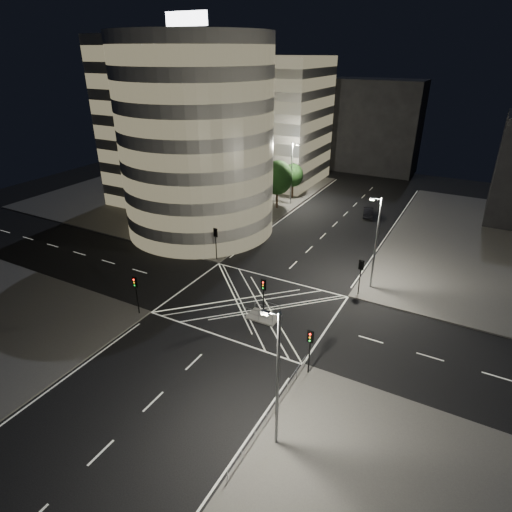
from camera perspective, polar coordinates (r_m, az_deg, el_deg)
The scene contains 24 objects.
ground at distance 43.35m, azimuth -0.45°, elevation -6.50°, with size 120.00×120.00×0.00m, color black.
sidewalk_far_left at distance 78.78m, azimuth -9.51°, elevation 8.45°, with size 42.00×42.00×0.15m, color #565451.
central_island at distance 41.41m, azimuth 0.98°, elevation -8.09°, with size 3.00×2.00×0.15m, color slate.
office_tower_curved at distance 64.58m, azimuth -8.88°, elevation 16.18°, with size 30.00×29.00×27.20m.
office_block_rear at distance 84.88m, azimuth 0.32°, elevation 17.72°, with size 24.00×16.00×22.00m, color gray.
building_far_end at distance 93.67m, azimuth 15.42°, elevation 16.28°, with size 18.00×8.00×18.00m, color black.
tree_a at distance 53.31m, azimuth -5.67°, elevation 4.90°, with size 4.14×4.14×6.48m.
tree_b at distance 57.82m, azimuth -2.38°, elevation 7.45°, with size 5.18×5.18×7.78m.
tree_c at distance 62.88m, azimuth 0.46°, elevation 8.71°, with size 3.95×3.95×6.78m.
tree_d at distance 67.89m, azimuth 2.89°, elevation 10.39°, with size 4.70×4.70×7.68m.
tree_e at distance 73.42m, azimuth 4.96°, elevation 10.68°, with size 3.42×3.42×5.91m.
traffic_signal_fl at distance 51.23m, azimuth -5.39°, elevation 2.42°, with size 0.55×0.22×4.00m.
traffic_signal_nl at distance 41.89m, azimuth -15.72°, elevation -4.18°, with size 0.55×0.22×4.00m.
traffic_signal_fr at distance 44.69m, azimuth 13.78°, elevation -1.94°, with size 0.55×0.22×4.00m.
traffic_signal_nr at distance 33.58m, azimuth 7.22°, elevation -11.56°, with size 0.55×0.22×4.00m.
traffic_signal_island at distance 39.90m, azimuth 1.01°, elevation -4.71°, with size 0.55×0.22×4.00m.
street_lamp_left_near at distance 54.68m, azimuth -3.04°, elevation 6.99°, with size 1.25×0.25×10.00m.
street_lamp_left_far at distance 69.98m, azimuth 4.79°, elevation 11.17°, with size 1.25×0.25×10.00m.
street_lamp_right_far at distance 45.41m, azimuth 15.66°, elevation 1.97°, with size 1.25×0.25×10.00m.
street_lamp_right_near at distance 26.57m, azimuth 2.79°, elevation -15.85°, with size 1.25×0.25×10.00m.
railing_near_right at distance 31.48m, azimuth 2.19°, elevation -19.81°, with size 0.06×11.70×1.10m, color slate.
railing_island_south at distance 40.40m, azimuth 0.38°, elevation -7.99°, with size 2.80×0.06×1.10m, color slate.
railing_island_north at distance 41.74m, azimuth 1.56°, elevation -6.77°, with size 2.80×0.06×1.10m, color slate.
sedan at distance 68.23m, azimuth 14.76°, elevation 5.74°, with size 1.46×4.18×1.38m, color black.
Camera 1 is at (17.82, -31.98, 23.22)m, focal length 30.00 mm.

